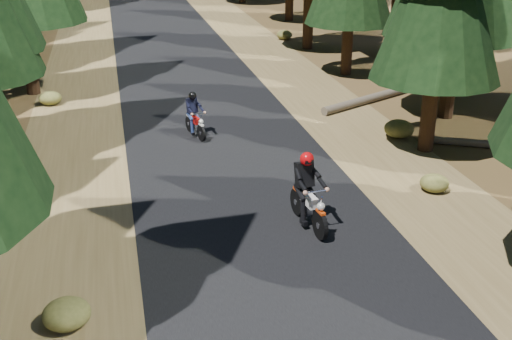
{
  "coord_description": "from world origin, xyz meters",
  "views": [
    {
      "loc": [
        -3.18,
        -12.47,
        7.06
      ],
      "look_at": [
        0.0,
        1.5,
        1.1
      ],
      "focal_mm": 45.0,
      "sensor_mm": 36.0,
      "label": 1
    }
  ],
  "objects_px": {
    "log_near": "(380,96)",
    "rider_lead": "(309,203)",
    "log_far": "(478,144)",
    "rider_follow": "(195,122)"
  },
  "relations": [
    {
      "from": "log_near",
      "to": "rider_lead",
      "type": "xyz_separation_m",
      "value": [
        -5.86,
        -9.54,
        0.45
      ]
    },
    {
      "from": "log_far",
      "to": "rider_follow",
      "type": "relative_size",
      "value": 2.08
    },
    {
      "from": "rider_follow",
      "to": "log_near",
      "type": "bearing_deg",
      "value": -174.68
    },
    {
      "from": "log_near",
      "to": "rider_follow",
      "type": "height_order",
      "value": "rider_follow"
    },
    {
      "from": "rider_lead",
      "to": "rider_follow",
      "type": "distance_m",
      "value": 7.12
    },
    {
      "from": "log_far",
      "to": "rider_lead",
      "type": "xyz_separation_m",
      "value": [
        -6.78,
        -3.93,
        0.49
      ]
    },
    {
      "from": "rider_lead",
      "to": "log_far",
      "type": "bearing_deg",
      "value": -156.62
    },
    {
      "from": "log_near",
      "to": "rider_lead",
      "type": "bearing_deg",
      "value": -149.46
    },
    {
      "from": "log_near",
      "to": "log_far",
      "type": "distance_m",
      "value": 5.68
    },
    {
      "from": "log_far",
      "to": "rider_lead",
      "type": "relative_size",
      "value": 1.71
    }
  ]
}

